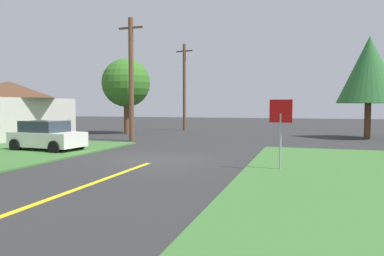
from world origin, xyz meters
name	(u,v)px	position (x,y,z in m)	size (l,w,h in m)	color
ground_plane	(158,160)	(0.00, 0.00, 0.00)	(120.00, 120.00, 0.00)	#2F2F2F
lane_stripe_center	(21,209)	(0.00, -8.00, 0.01)	(0.20, 14.00, 0.01)	yellow
stop_sign	(281,120)	(5.36, -1.21, 1.87)	(0.82, 0.23, 2.63)	#9EA0A8
parked_car_near_building	(47,136)	(-6.93, 1.15, 0.80)	(4.06, 2.30, 1.62)	white
utility_pole_mid	(131,79)	(-5.16, 7.49, 4.28)	(1.80, 0.34, 8.38)	brown
utility_pole_far	(184,86)	(-5.29, 19.12, 4.40)	(1.79, 0.44, 8.56)	brown
oak_tree_left	(126,83)	(-8.67, 13.31, 4.42)	(4.18, 4.18, 6.53)	brown
pine_tree_center	(369,70)	(10.66, 14.48, 5.07)	(4.47, 4.47, 7.55)	brown
barn	(10,110)	(-14.52, 6.34, 2.12)	(7.52, 7.74, 4.23)	beige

